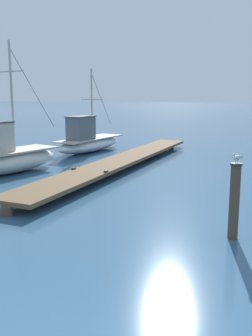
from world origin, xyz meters
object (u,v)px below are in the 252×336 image
at_px(fishing_boat_0, 9,158).
at_px(fishing_boat_1, 88,141).
at_px(perched_seagull, 237,157).
at_px(mooring_piling, 234,200).

distance_m(fishing_boat_0, fishing_boat_1, 7.64).
xyz_separation_m(fishing_boat_0, perched_seagull, (10.64, -5.57, 1.41)).
distance_m(mooring_piling, perched_seagull, 1.11).
bearing_deg(perched_seagull, fishing_boat_1, 126.71).
xyz_separation_m(fishing_boat_1, mooring_piling, (9.82, -13.17, 0.32)).
relative_size(fishing_boat_0, perched_seagull, 19.01).
relative_size(fishing_boat_1, perched_seagull, 20.63).
bearing_deg(fishing_boat_1, fishing_boat_0, -96.19).
bearing_deg(fishing_boat_1, mooring_piling, -53.31).
bearing_deg(mooring_piling, fishing_boat_0, 152.35).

